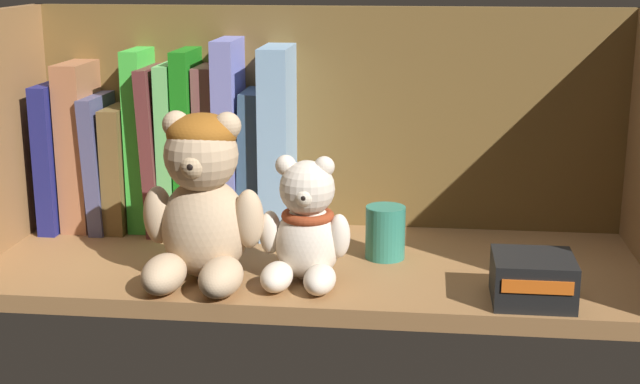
{
  "coord_description": "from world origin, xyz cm",
  "views": [
    {
      "loc": [
        12.06,
        -98.88,
        36.26
      ],
      "look_at": [
        0.61,
        0.0,
        10.24
      ],
      "focal_mm": 50.78,
      "sensor_mm": 36.0,
      "label": 1
    }
  ],
  "objects_px": {
    "book_10": "(255,160)",
    "book_6": "(176,145)",
    "book_3": "(126,165)",
    "book_4": "(144,138)",
    "book_2": "(107,159)",
    "book_8": "(212,147)",
    "book_1": "(85,143)",
    "book_7": "(192,139)",
    "pillar_candle": "(385,232)",
    "book_0": "(63,152)",
    "book_5": "(161,146)",
    "book_11": "(280,139)",
    "small_product_box": "(533,279)",
    "book_9": "(233,135)",
    "teddy_bear_larger": "(202,202)",
    "teddy_bear_smaller": "(304,229)"
  },
  "relations": [
    {
      "from": "teddy_bear_larger",
      "to": "book_3",
      "type": "bearing_deg",
      "value": 127.26
    },
    {
      "from": "book_6",
      "to": "book_1",
      "type": "bearing_deg",
      "value": 180.0
    },
    {
      "from": "book_7",
      "to": "pillar_candle",
      "type": "distance_m",
      "value": 0.29
    },
    {
      "from": "book_2",
      "to": "book_8",
      "type": "distance_m",
      "value": 0.14
    },
    {
      "from": "book_4",
      "to": "small_product_box",
      "type": "distance_m",
      "value": 0.53
    },
    {
      "from": "book_1",
      "to": "book_7",
      "type": "height_order",
      "value": "book_7"
    },
    {
      "from": "book_8",
      "to": "book_11",
      "type": "height_order",
      "value": "book_11"
    },
    {
      "from": "book_0",
      "to": "book_1",
      "type": "relative_size",
      "value": 0.88
    },
    {
      "from": "book_3",
      "to": "book_11",
      "type": "distance_m",
      "value": 0.21
    },
    {
      "from": "book_2",
      "to": "pillar_candle",
      "type": "bearing_deg",
      "value": -15.66
    },
    {
      "from": "book_6",
      "to": "teddy_bear_smaller",
      "type": "distance_m",
      "value": 0.28
    },
    {
      "from": "book_5",
      "to": "small_product_box",
      "type": "distance_m",
      "value": 0.51
    },
    {
      "from": "book_0",
      "to": "book_7",
      "type": "bearing_deg",
      "value": 0.0
    },
    {
      "from": "book_2",
      "to": "book_7",
      "type": "xyz_separation_m",
      "value": [
        0.11,
        0.0,
        0.03
      ]
    },
    {
      "from": "book_3",
      "to": "book_7",
      "type": "bearing_deg",
      "value": 0.0
    },
    {
      "from": "book_0",
      "to": "book_8",
      "type": "relative_size",
      "value": 0.89
    },
    {
      "from": "book_0",
      "to": "book_2",
      "type": "relative_size",
      "value": 1.09
    },
    {
      "from": "book_2",
      "to": "book_5",
      "type": "relative_size",
      "value": 0.82
    },
    {
      "from": "book_3",
      "to": "book_10",
      "type": "relative_size",
      "value": 0.88
    },
    {
      "from": "book_8",
      "to": "teddy_bear_larger",
      "type": "height_order",
      "value": "book_8"
    },
    {
      "from": "book_7",
      "to": "pillar_candle",
      "type": "height_order",
      "value": "book_7"
    },
    {
      "from": "book_6",
      "to": "book_7",
      "type": "bearing_deg",
      "value": 0.0
    },
    {
      "from": "book_10",
      "to": "book_6",
      "type": "bearing_deg",
      "value": 180.0
    },
    {
      "from": "book_10",
      "to": "teddy_bear_smaller",
      "type": "distance_m",
      "value": 0.21
    },
    {
      "from": "teddy_bear_smaller",
      "to": "book_11",
      "type": "bearing_deg",
      "value": 106.11
    },
    {
      "from": "book_4",
      "to": "teddy_bear_smaller",
      "type": "xyz_separation_m",
      "value": [
        0.23,
        -0.19,
        -0.06
      ]
    },
    {
      "from": "book_4",
      "to": "teddy_bear_larger",
      "type": "bearing_deg",
      "value": -57.94
    },
    {
      "from": "book_2",
      "to": "pillar_candle",
      "type": "relative_size",
      "value": 2.78
    },
    {
      "from": "book_5",
      "to": "book_6",
      "type": "distance_m",
      "value": 0.02
    },
    {
      "from": "book_3",
      "to": "book_4",
      "type": "relative_size",
      "value": 0.69
    },
    {
      "from": "book_11",
      "to": "pillar_candle",
      "type": "xyz_separation_m",
      "value": [
        0.14,
        -0.1,
        -0.09
      ]
    },
    {
      "from": "book_4",
      "to": "teddy_bear_larger",
      "type": "height_order",
      "value": "book_4"
    },
    {
      "from": "small_product_box",
      "to": "pillar_candle",
      "type": "bearing_deg",
      "value": 142.27
    },
    {
      "from": "book_8",
      "to": "book_3",
      "type": "bearing_deg",
      "value": 180.0
    },
    {
      "from": "book_5",
      "to": "teddy_bear_larger",
      "type": "distance_m",
      "value": 0.22
    },
    {
      "from": "book_3",
      "to": "book_6",
      "type": "height_order",
      "value": "book_6"
    },
    {
      "from": "book_9",
      "to": "book_10",
      "type": "bearing_deg",
      "value": 0.0
    },
    {
      "from": "book_7",
      "to": "teddy_bear_smaller",
      "type": "distance_m",
      "value": 0.26
    },
    {
      "from": "book_6",
      "to": "book_10",
      "type": "bearing_deg",
      "value": 0.0
    },
    {
      "from": "teddy_bear_larger",
      "to": "book_4",
      "type": "bearing_deg",
      "value": 122.06
    },
    {
      "from": "book_5",
      "to": "book_10",
      "type": "relative_size",
      "value": 1.16
    },
    {
      "from": "book_5",
      "to": "book_8",
      "type": "height_order",
      "value": "same"
    },
    {
      "from": "book_11",
      "to": "book_4",
      "type": "bearing_deg",
      "value": 180.0
    },
    {
      "from": "book_11",
      "to": "small_product_box",
      "type": "distance_m",
      "value": 0.38
    },
    {
      "from": "teddy_bear_smaller",
      "to": "teddy_bear_larger",
      "type": "bearing_deg",
      "value": -176.6
    },
    {
      "from": "book_6",
      "to": "teddy_bear_larger",
      "type": "bearing_deg",
      "value": -67.34
    },
    {
      "from": "book_3",
      "to": "book_9",
      "type": "height_order",
      "value": "book_9"
    },
    {
      "from": "book_4",
      "to": "book_0",
      "type": "bearing_deg",
      "value": 180.0
    },
    {
      "from": "book_6",
      "to": "book_9",
      "type": "height_order",
      "value": "book_9"
    },
    {
      "from": "book_8",
      "to": "pillar_candle",
      "type": "height_order",
      "value": "book_8"
    }
  ]
}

